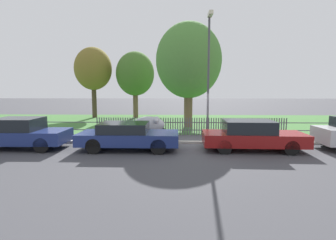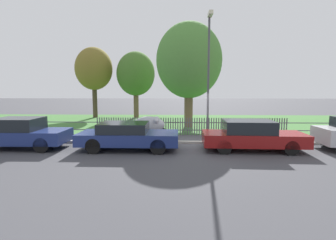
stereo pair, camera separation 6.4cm
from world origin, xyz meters
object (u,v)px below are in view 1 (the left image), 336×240
object	(u,v)px
covered_motorcycle	(150,125)
tree_nearest_kerb	(93,69)
street_lamp	(209,64)
tree_behind_motorcycle	(135,74)
parked_car_black_saloon	(128,135)
parked_car_silver_hatchback	(22,133)
parked_car_navy_estate	(252,135)
tree_mid_park	(189,61)

from	to	relation	value
covered_motorcycle	tree_nearest_kerb	world-z (taller)	tree_nearest_kerb
covered_motorcycle	street_lamp	bearing A→B (deg)	-16.40
covered_motorcycle	tree_nearest_kerb	size ratio (longest dim) A/B	0.30
tree_behind_motorcycle	street_lamp	distance (m)	12.43
tree_nearest_kerb	covered_motorcycle	bearing A→B (deg)	-58.03
parked_car_black_saloon	covered_motorcycle	xyz separation A→B (m)	(0.69, 3.14, 0.06)
street_lamp	parked_car_silver_hatchback	bearing A→B (deg)	-167.43
covered_motorcycle	tree_nearest_kerb	distance (m)	12.46
tree_behind_motorcycle	street_lamp	bearing A→B (deg)	-63.81
parked_car_navy_estate	tree_nearest_kerb	xyz separation A→B (m)	(-11.17, 13.17, 3.90)
parked_car_black_saloon	tree_mid_park	distance (m)	8.77
tree_behind_motorcycle	tree_nearest_kerb	bearing A→B (deg)	-179.54
tree_mid_park	street_lamp	distance (m)	5.18
parked_car_black_saloon	parked_car_navy_estate	world-z (taller)	parked_car_navy_estate
tree_nearest_kerb	street_lamp	world-z (taller)	tree_nearest_kerb
tree_behind_motorcycle	parked_car_silver_hatchback	bearing A→B (deg)	-104.16
parked_car_navy_estate	parked_car_silver_hatchback	bearing A→B (deg)	-178.47
covered_motorcycle	tree_mid_park	xyz separation A→B (m)	(2.40, 4.00, 3.99)
parked_car_black_saloon	covered_motorcycle	size ratio (longest dim) A/B	2.26
parked_car_black_saloon	parked_car_navy_estate	xyz separation A→B (m)	(5.58, 0.02, 0.03)
tree_mid_park	tree_behind_motorcycle	bearing A→B (deg)	127.83
tree_nearest_kerb	street_lamp	xyz separation A→B (m)	(9.44, -11.12, -0.57)
parked_car_navy_estate	tree_mid_park	world-z (taller)	tree_mid_park
parked_car_navy_estate	tree_nearest_kerb	world-z (taller)	tree_nearest_kerb
covered_motorcycle	street_lamp	distance (m)	4.71
tree_behind_motorcycle	street_lamp	xyz separation A→B (m)	(5.49, -11.15, -0.10)
parked_car_navy_estate	tree_behind_motorcycle	xyz separation A→B (m)	(-7.21, 13.20, 3.43)
tree_nearest_kerb	parked_car_navy_estate	bearing A→B (deg)	-49.70
parked_car_silver_hatchback	tree_nearest_kerb	size ratio (longest dim) A/B	0.60
parked_car_silver_hatchback	parked_car_black_saloon	distance (m)	4.94
parked_car_silver_hatchback	parked_car_navy_estate	distance (m)	10.52
parked_car_navy_estate	tree_nearest_kerb	distance (m)	17.70
parked_car_silver_hatchback	covered_motorcycle	world-z (taller)	parked_car_silver_hatchback
tree_mid_park	street_lamp	size ratio (longest dim) A/B	1.13
parked_car_navy_estate	tree_behind_motorcycle	world-z (taller)	tree_behind_motorcycle
parked_car_black_saloon	tree_nearest_kerb	xyz separation A→B (m)	(-5.58, 13.18, 3.93)
parked_car_black_saloon	street_lamp	bearing A→B (deg)	28.39
covered_motorcycle	tree_mid_park	distance (m)	6.14
parked_car_black_saloon	tree_behind_motorcycle	bearing A→B (deg)	97.30
tree_mid_park	covered_motorcycle	bearing A→B (deg)	-120.99
parked_car_navy_estate	tree_nearest_kerb	size ratio (longest dim) A/B	0.68
covered_motorcycle	tree_mid_park	bearing A→B (deg)	61.40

